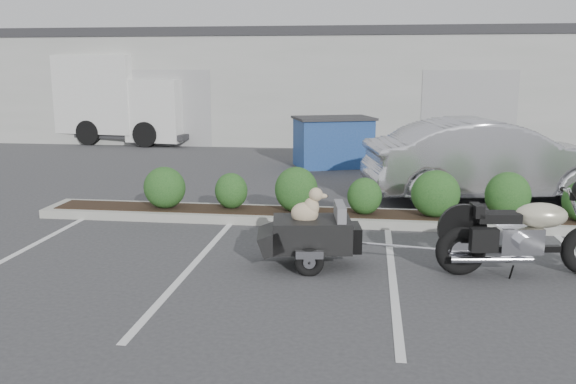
# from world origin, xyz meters

# --- Properties ---
(ground) EXTENTS (90.00, 90.00, 0.00)m
(ground) POSITION_xyz_m (0.00, 0.00, 0.00)
(ground) COLOR #38383A
(ground) RESTS_ON ground
(planter_kerb) EXTENTS (12.00, 1.00, 0.15)m
(planter_kerb) POSITION_xyz_m (1.00, 2.20, 0.07)
(planter_kerb) COLOR #9E9E93
(planter_kerb) RESTS_ON ground
(building) EXTENTS (26.00, 10.00, 4.00)m
(building) POSITION_xyz_m (0.00, 17.00, 2.00)
(building) COLOR #9EA099
(building) RESTS_ON ground
(motorcycle) EXTENTS (2.31, 0.89, 1.33)m
(motorcycle) POSITION_xyz_m (2.88, -0.32, 0.53)
(motorcycle) COLOR black
(motorcycle) RESTS_ON ground
(pet_trailer) EXTENTS (1.87, 1.06, 1.10)m
(pet_trailer) POSITION_xyz_m (0.10, -0.30, 0.46)
(pet_trailer) COLOR black
(pet_trailer) RESTS_ON ground
(sedan) EXTENTS (5.28, 2.73, 1.66)m
(sedan) POSITION_xyz_m (3.31, 4.39, 0.83)
(sedan) COLOR #B2B2BA
(sedan) RESTS_ON ground
(dumpster) EXTENTS (2.42, 2.03, 1.36)m
(dumpster) POSITION_xyz_m (-0.12, 8.30, 0.69)
(dumpster) COLOR navy
(dumpster) RESTS_ON ground
(delivery_truck) EXTENTS (6.98, 3.13, 3.08)m
(delivery_truck) POSITION_xyz_m (-8.59, 12.94, 1.48)
(delivery_truck) COLOR silver
(delivery_truck) RESTS_ON ground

